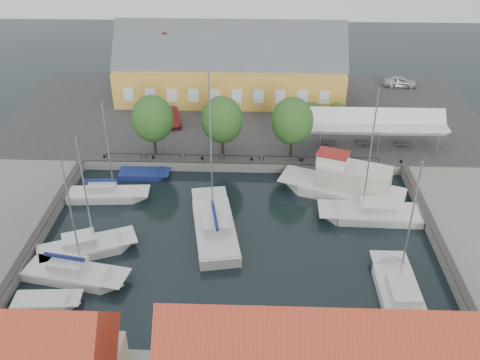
# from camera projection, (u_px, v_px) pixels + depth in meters

# --- Properties ---
(ground) EXTENTS (140.00, 140.00, 0.00)m
(ground) POSITION_uv_depth(u_px,v_px,m) (237.00, 231.00, 45.48)
(ground) COLOR black
(ground) RESTS_ON ground
(north_quay) EXTENTS (56.00, 26.00, 1.00)m
(north_quay) POSITION_uv_depth(u_px,v_px,m) (245.00, 116.00, 64.96)
(north_quay) COLOR #2D2D30
(north_quay) RESTS_ON ground
(quay_edge_fittings) EXTENTS (56.00, 24.72, 0.40)m
(quay_edge_fittings) POSITION_uv_depth(u_px,v_px,m) (240.00, 191.00, 49.01)
(quay_edge_fittings) COLOR #383533
(quay_edge_fittings) RESTS_ON north_quay
(warehouse) EXTENTS (28.56, 14.00, 9.55)m
(warehouse) POSITION_uv_depth(u_px,v_px,m) (226.00, 69.00, 67.62)
(warehouse) COLOR gold
(warehouse) RESTS_ON north_quay
(tent_canopy) EXTENTS (14.00, 4.00, 2.83)m
(tent_canopy) POSITION_uv_depth(u_px,v_px,m) (377.00, 123.00, 55.60)
(tent_canopy) COLOR silver
(tent_canopy) RESTS_ON north_quay
(quay_trees) EXTENTS (18.20, 4.20, 6.30)m
(quay_trees) POSITION_uv_depth(u_px,v_px,m) (222.00, 120.00, 53.34)
(quay_trees) COLOR black
(quay_trees) RESTS_ON north_quay
(car_silver) EXTENTS (4.49, 2.12, 1.48)m
(car_silver) POSITION_uv_depth(u_px,v_px,m) (400.00, 82.00, 71.46)
(car_silver) COLOR #AAADB2
(car_silver) RESTS_ON north_quay
(car_red) EXTENTS (2.96, 5.00, 1.56)m
(car_red) POSITION_uv_depth(u_px,v_px,m) (172.00, 117.00, 61.52)
(car_red) COLOR #501212
(car_red) RESTS_ON north_quay
(center_sailboat) EXTENTS (5.02, 11.09, 14.49)m
(center_sailboat) POSITION_uv_depth(u_px,v_px,m) (214.00, 228.00, 45.27)
(center_sailboat) COLOR white
(center_sailboat) RESTS_ON ground
(trawler) EXTENTS (12.09, 7.36, 5.00)m
(trawler) POSITION_uv_depth(u_px,v_px,m) (347.00, 186.00, 49.82)
(trawler) COLOR white
(trawler) RESTS_ON ground
(east_boat_a) EXTENTS (9.14, 3.27, 12.65)m
(east_boat_a) POSITION_uv_depth(u_px,v_px,m) (372.00, 215.00, 47.11)
(east_boat_a) COLOR white
(east_boat_a) RESTS_ON ground
(east_boat_c) EXTENTS (2.94, 9.13, 11.49)m
(east_boat_c) POSITION_uv_depth(u_px,v_px,m) (400.00, 298.00, 38.15)
(east_boat_c) COLOR white
(east_boat_c) RESTS_ON ground
(west_boat_a) EXTENTS (7.74, 2.66, 10.23)m
(west_boat_a) POSITION_uv_depth(u_px,v_px,m) (107.00, 196.00, 49.79)
(west_boat_a) COLOR white
(west_boat_a) RESTS_ON ground
(west_boat_c) EXTENTS (8.12, 5.32, 10.69)m
(west_boat_c) POSITION_uv_depth(u_px,v_px,m) (85.00, 249.00, 42.92)
(west_boat_c) COLOR white
(west_boat_c) RESTS_ON ground
(west_boat_d) EXTENTS (8.36, 3.91, 10.89)m
(west_boat_d) POSITION_uv_depth(u_px,v_px,m) (74.00, 275.00, 40.23)
(west_boat_d) COLOR white
(west_boat_d) RESTS_ON ground
(launch_sw) EXTENTS (4.98, 2.14, 0.98)m
(launch_sw) POSITION_uv_depth(u_px,v_px,m) (46.00, 303.00, 37.94)
(launch_sw) COLOR white
(launch_sw) RESTS_ON ground
(launch_nw) EXTENTS (5.17, 2.10, 0.88)m
(launch_nw) POSITION_uv_depth(u_px,v_px,m) (143.00, 175.00, 53.41)
(launch_nw) COLOR navy
(launch_nw) RESTS_ON ground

